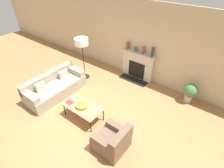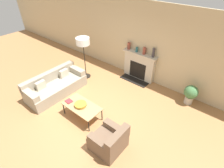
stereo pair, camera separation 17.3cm
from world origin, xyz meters
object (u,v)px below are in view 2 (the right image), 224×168
(armchair_near, at_px, (109,141))
(bowl, at_px, (80,104))
(mantel_vase_left, at_px, (129,46))
(mantel_vase_center_right, at_px, (144,51))
(mantel_vase_center_left, at_px, (137,50))
(coffee_table, at_px, (82,107))
(couch, at_px, (56,86))
(mantel_vase_right, at_px, (153,53))
(floor_lamp, at_px, (83,44))
(book, at_px, (69,101))
(fireplace, at_px, (139,66))
(potted_plant, at_px, (191,93))

(armchair_near, height_order, bowl, armchair_near)
(mantel_vase_left, distance_m, mantel_vase_center_right, 0.68)
(mantel_vase_left, relative_size, mantel_vase_center_left, 1.52)
(armchair_near, relative_size, coffee_table, 0.66)
(couch, relative_size, mantel_vase_right, 6.24)
(armchair_near, bearing_deg, mantel_vase_center_right, -162.02)
(floor_lamp, bearing_deg, armchair_near, -34.05)
(mantel_vase_left, bearing_deg, bowl, -82.73)
(coffee_table, xyz_separation_m, mantel_vase_left, (-0.40, 2.92, 0.81))
(book, xyz_separation_m, floor_lamp, (-1.12, 1.75, 0.96))
(fireplace, xyz_separation_m, armchair_near, (1.20, -3.22, -0.24))
(couch, bearing_deg, coffee_table, -97.81)
(floor_lamp, distance_m, mantel_vase_center_left, 2.00)
(couch, height_order, mantel_vase_right, mantel_vase_right)
(mantel_vase_center_left, relative_size, mantel_vase_right, 0.53)
(armchair_near, distance_m, mantel_vase_right, 3.45)
(bowl, xyz_separation_m, mantel_vase_center_right, (0.31, 2.93, 0.73))
(coffee_table, relative_size, mantel_vase_right, 3.44)
(fireplace, relative_size, couch, 0.66)
(coffee_table, xyz_separation_m, potted_plant, (2.27, 2.67, -0.01))
(armchair_near, xyz_separation_m, potted_plant, (0.93, 2.99, 0.12))
(armchair_near, relative_size, mantel_vase_center_right, 2.92)
(fireplace, distance_m, armchair_near, 3.44)
(potted_plant, bearing_deg, book, -134.15)
(fireplace, bearing_deg, potted_plant, -6.11)
(fireplace, bearing_deg, couch, -123.15)
(armchair_near, relative_size, mantel_vase_right, 2.28)
(couch, xyz_separation_m, floor_lamp, (0.06, 1.41, 1.13))
(floor_lamp, relative_size, mantel_vase_center_left, 9.20)
(armchair_near, distance_m, coffee_table, 1.38)
(fireplace, height_order, mantel_vase_center_right, mantel_vase_center_right)
(couch, distance_m, mantel_vase_center_left, 3.25)
(couch, distance_m, coffee_table, 1.64)
(armchair_near, height_order, mantel_vase_center_left, mantel_vase_center_left)
(floor_lamp, relative_size, mantel_vase_right, 4.87)
(bowl, bearing_deg, floor_lamp, 132.87)
(armchair_near, height_order, coffee_table, armchair_near)
(couch, height_order, mantel_vase_left, mantel_vase_left)
(bowl, height_order, potted_plant, potted_plant)
(armchair_near, distance_m, bowl, 1.41)
(floor_lamp, bearing_deg, fireplace, 36.82)
(floor_lamp, bearing_deg, mantel_vase_left, 47.90)
(mantel_vase_left, xyz_separation_m, mantel_vase_right, (1.05, 0.00, 0.03))
(bowl, bearing_deg, armchair_near, -12.53)
(coffee_table, height_order, potted_plant, potted_plant)
(fireplace, bearing_deg, coffee_table, -92.68)
(bowl, distance_m, book, 0.43)
(mantel_vase_center_right, bearing_deg, bowl, -95.97)
(book, height_order, mantel_vase_left, mantel_vase_left)
(couch, bearing_deg, mantel_vase_left, -24.29)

